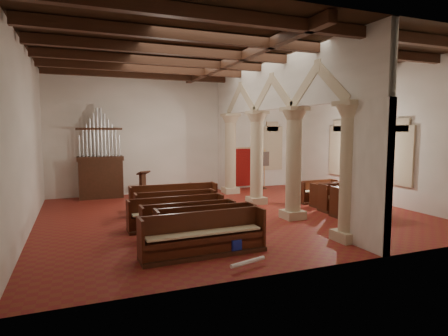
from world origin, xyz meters
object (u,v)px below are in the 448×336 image
aisle_pew_0 (360,205)px  nave_pew_0 (204,241)px  lectern (143,187)px  processional_banner (264,175)px  pipe_organ (101,170)px

aisle_pew_0 → nave_pew_0: bearing=-162.2°
lectern → processional_banner: (6.74, 0.38, 0.23)m
pipe_organ → lectern: 2.16m
pipe_organ → processional_banner: (8.60, -0.37, -0.59)m
lectern → nave_pew_0: bearing=-111.6°
lectern → nave_pew_0: lectern is taller
pipe_organ → aisle_pew_0: bearing=-40.1°
processional_banner → aisle_pew_0: 7.19m
lectern → pipe_organ: bearing=135.6°
lectern → processional_banner: processional_banner is taller
processional_banner → nave_pew_0: size_ratio=0.66×
pipe_organ → lectern: (1.86, -0.75, -0.82)m
nave_pew_0 → lectern: bearing=88.8°
pipe_organ → processional_banner: pipe_organ is taller
pipe_organ → aisle_pew_0: pipe_organ is taller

